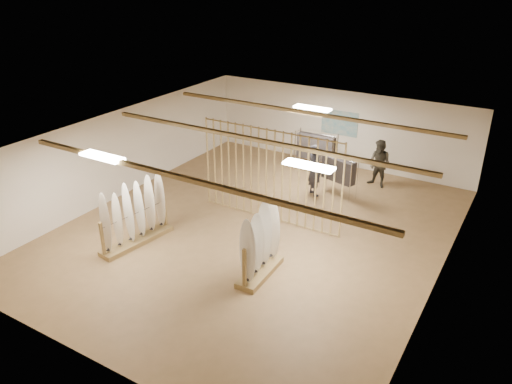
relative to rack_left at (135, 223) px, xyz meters
The scene contains 16 objects.
floor 3.37m from the rack_left, 43.05° to the left, with size 12.00×12.00×0.00m, color #947147.
ceiling 3.97m from the rack_left, 43.05° to the left, with size 12.00×12.00×0.00m, color gray.
wall_back 8.65m from the rack_left, 73.67° to the left, with size 12.00×12.00×0.00m, color white.
wall_front 4.52m from the rack_left, 57.08° to the right, with size 12.00×12.00×0.00m, color white.
wall_left 3.52m from the rack_left, 138.76° to the left, with size 12.00×12.00×0.00m, color white.
wall_right 7.80m from the rack_left, 16.95° to the left, with size 12.00×12.00×0.00m, color white.
ceiling_slats 3.93m from the rack_left, 43.05° to the left, with size 9.50×6.12×0.10m, color olive.
light_panels 3.94m from the rack_left, 43.05° to the left, with size 1.20×0.35×0.06m, color white.
bamboo_partition 3.98m from the rack_left, 51.67° to the left, with size 4.45×0.05×2.78m.
poster 8.65m from the rack_left, 73.63° to the left, with size 1.40×0.03×0.90m, color teal.
rack_left is the anchor object (origin of this frame).
rack_right 3.66m from the rack_left, ahead, with size 0.58×1.63×1.88m.
clothing_rack_a 7.28m from the rack_left, 73.24° to the left, with size 1.44×0.37×1.55m.
clothing_rack_b 6.67m from the rack_left, 58.46° to the left, with size 1.20×0.64×1.34m.
shopper_a 6.00m from the rack_left, 61.93° to the left, with size 0.72×0.49×1.97m, color #23232A.
shopper_b 8.28m from the rack_left, 57.78° to the left, with size 0.89×0.70×1.85m, color #3B372D.
Camera 1 is at (6.37, -10.70, 6.99)m, focal length 35.00 mm.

